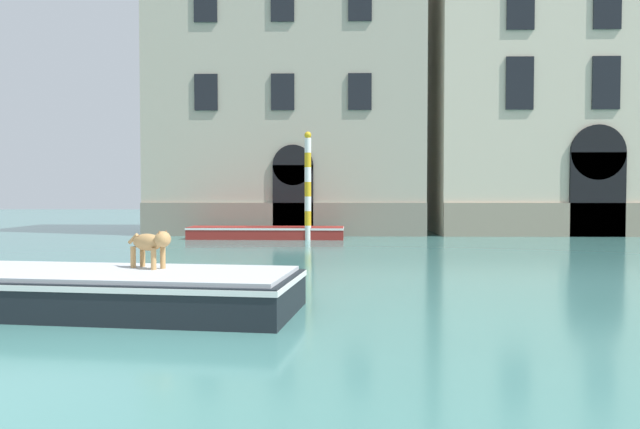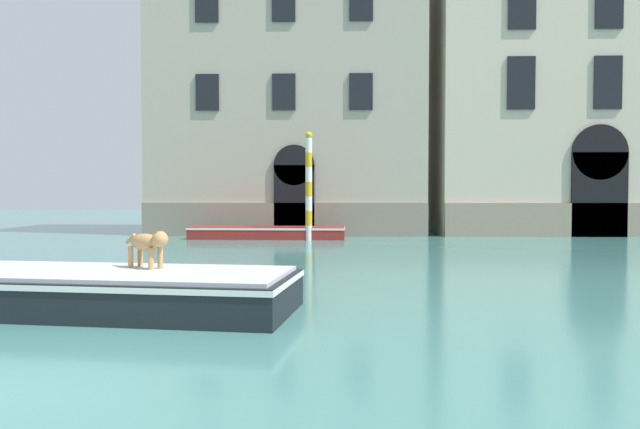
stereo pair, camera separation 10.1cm
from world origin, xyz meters
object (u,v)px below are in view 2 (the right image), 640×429
boat_foreground (83,289)px  boat_moored_near_palazzo (267,232)px  dog_on_deck (148,243)px  mooring_pole_0 (309,185)px

boat_foreground → boat_moored_near_palazzo: boat_foreground is taller
dog_on_deck → boat_moored_near_palazzo: 14.66m
dog_on_deck → boat_moored_near_palazzo: (0.17, 14.64, -0.78)m
boat_foreground → dog_on_deck: size_ratio=8.28×
boat_foreground → boat_moored_near_palazzo: size_ratio=1.11×
boat_foreground → mooring_pole_0: 14.60m
boat_foreground → dog_on_deck: (0.95, 0.23, 0.70)m
boat_foreground → mooring_pole_0: mooring_pole_0 is taller
boat_moored_near_palazzo → mooring_pole_0: 2.56m
mooring_pole_0 → boat_foreground: bearing=-101.1°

